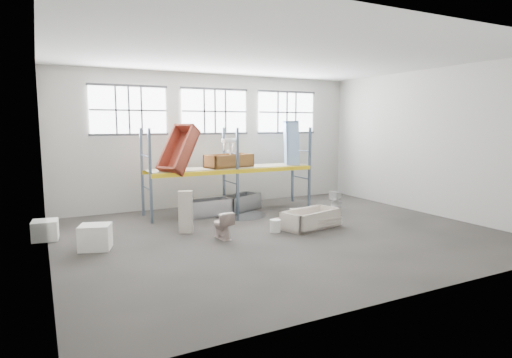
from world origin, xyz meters
TOP-DOWN VIEW (x-y plane):
  - floor at (0.00, 0.00)m, footprint 12.00×10.00m
  - ceiling at (0.00, 0.00)m, footprint 12.00×10.00m
  - wall_back at (0.00, 5.05)m, footprint 12.00×0.10m
  - wall_front at (0.00, -5.05)m, footprint 12.00×0.10m
  - wall_left at (-6.05, 0.00)m, footprint 0.10×10.00m
  - wall_right at (6.05, 0.00)m, footprint 0.10×10.00m
  - window_left at (-3.20, 4.94)m, footprint 2.60×0.04m
  - window_mid at (0.00, 4.94)m, footprint 2.60×0.04m
  - window_right at (3.20, 4.94)m, footprint 2.60×0.04m
  - rack_upright_la at (-3.00, 2.90)m, footprint 0.08×0.08m
  - rack_upright_lb at (-3.00, 4.10)m, footprint 0.08×0.08m
  - rack_upright_ma at (0.00, 2.90)m, footprint 0.08×0.08m
  - rack_upright_mb at (0.00, 4.10)m, footprint 0.08×0.08m
  - rack_upright_ra at (3.00, 2.90)m, footprint 0.08×0.08m
  - rack_upright_rb at (3.00, 4.10)m, footprint 0.08×0.08m
  - rack_beam_front at (0.00, 2.90)m, footprint 6.00×0.10m
  - rack_beam_back at (0.00, 4.10)m, footprint 6.00×0.10m
  - shelf_deck at (0.00, 3.50)m, footprint 5.90×1.10m
  - wet_patch at (0.00, 2.70)m, footprint 1.80×1.80m
  - bathtub_beige at (1.16, 0.13)m, footprint 2.00×1.31m
  - cistern_spare at (1.05, 0.69)m, footprint 0.48×0.30m
  - sink_in_tub at (0.42, 0.73)m, footprint 0.47×0.47m
  - toilet_beige at (-1.70, 0.22)m, footprint 0.48×0.78m
  - cistern_tall at (-2.40, 1.29)m, footprint 0.46×0.39m
  - toilet_white at (3.06, 1.33)m, footprint 0.45×0.45m
  - steel_tub_left at (-1.06, 3.09)m, footprint 1.59×0.77m
  - steel_tub_right at (0.39, 3.50)m, footprint 1.71×1.31m
  - rust_tub_flat at (-0.06, 3.50)m, footprint 1.81×1.11m
  - rust_tub_tilted at (-1.96, 3.28)m, footprint 1.60×1.43m
  - sink_on_shelf at (-0.08, 3.32)m, footprint 0.67×0.54m
  - blue_tub_upright at (2.52, 3.46)m, footprint 0.80×0.94m
  - bucket at (-0.06, 0.16)m, footprint 0.36×0.36m
  - carton_near at (-4.93, 0.74)m, footprint 0.90×0.83m
  - carton_far at (-6.04, 2.30)m, footprint 0.71×0.71m

SIDE VIEW (x-z plane):
  - floor at x=0.00m, z-range -0.10..0.00m
  - wet_patch at x=0.00m, z-range 0.00..0.00m
  - sink_in_tub at x=0.42m, z-range 0.09..0.23m
  - bucket at x=-0.06m, z-range 0.00..0.37m
  - carton_far at x=-6.04m, z-range 0.00..0.54m
  - bathtub_beige at x=1.16m, z-range 0.00..0.54m
  - cistern_spare at x=1.05m, z-range 0.07..0.49m
  - steel_tub_right at x=0.39m, z-range 0.00..0.57m
  - steel_tub_left at x=-1.06m, z-range 0.00..0.58m
  - carton_near at x=-4.93m, z-range 0.00..0.63m
  - toilet_beige at x=-1.70m, z-range 0.00..0.77m
  - toilet_white at x=3.06m, z-range 0.00..0.83m
  - cistern_tall at x=-2.40m, z-range 0.00..1.22m
  - rack_upright_la at x=-3.00m, z-range 0.00..3.00m
  - rack_upright_lb at x=-3.00m, z-range 0.00..3.00m
  - rack_upright_ma at x=0.00m, z-range 0.00..3.00m
  - rack_upright_mb at x=0.00m, z-range 0.00..3.00m
  - rack_upright_ra at x=3.00m, z-range 0.00..3.00m
  - rack_upright_rb at x=3.00m, z-range 0.00..3.00m
  - rack_beam_front at x=0.00m, z-range 1.43..1.57m
  - rack_beam_back at x=0.00m, z-range 1.43..1.57m
  - shelf_deck at x=0.00m, z-range 1.57..1.59m
  - rust_tub_flat at x=-0.06m, z-range 1.58..2.06m
  - sink_on_shelf at x=-0.08m, z-range 1.81..2.38m
  - rust_tub_tilted at x=-1.96m, z-range 1.45..3.14m
  - blue_tub_upright at x=2.52m, z-range 1.54..3.25m
  - wall_back at x=0.00m, z-range 0.00..5.00m
  - wall_front at x=0.00m, z-range 0.00..5.00m
  - wall_left at x=-6.05m, z-range 0.00..5.00m
  - wall_right at x=6.05m, z-range 0.00..5.00m
  - window_left at x=-3.20m, z-range 2.80..4.40m
  - window_mid at x=0.00m, z-range 2.80..4.40m
  - window_right at x=3.20m, z-range 2.80..4.40m
  - ceiling at x=0.00m, z-range 5.00..5.10m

